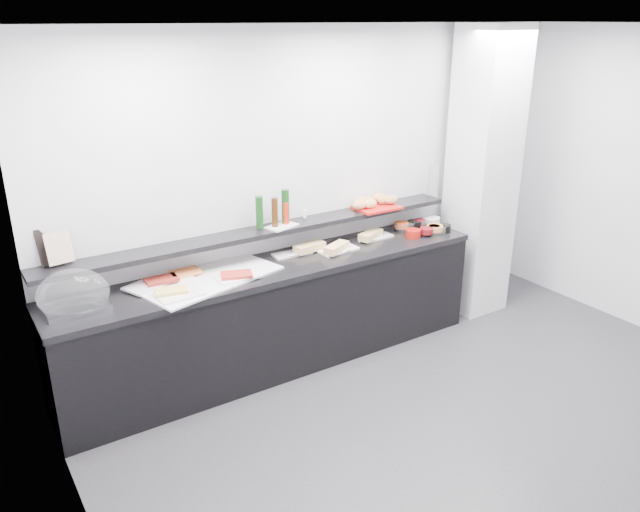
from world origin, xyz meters
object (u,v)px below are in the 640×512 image
cloche_base (76,308)px  carafe (433,181)px  condiment_tray (282,226)px  bread_tray (377,208)px  sandwich_plate_mid (339,250)px  framed_print (53,245)px

cloche_base → carafe: 3.36m
cloche_base → carafe: carafe is taller
condiment_tray → bread_tray: bread_tray is taller
cloche_base → bread_tray: (2.64, 0.14, 0.24)m
cloche_base → condiment_tray: size_ratio=1.60×
sandwich_plate_mid → condiment_tray: 0.54m
sandwich_plate_mid → condiment_tray: size_ratio=1.36×
cloche_base → bread_tray: size_ratio=1.04×
bread_tray → cloche_base: bearing=-175.9°
cloche_base → framed_print: bearing=94.9°
sandwich_plate_mid → carafe: size_ratio=1.15×
sandwich_plate_mid → condiment_tray: bearing=156.2°
sandwich_plate_mid → carafe: bearing=4.9°
cloche_base → condiment_tray: (1.67, 0.14, 0.24)m
condiment_tray → cloche_base: bearing=169.1°
sandwich_plate_mid → framed_print: 2.21m
condiment_tray → carafe: (1.66, 0.03, 0.14)m
cloche_base → condiment_tray: condiment_tray is taller
sandwich_plate_mid → bread_tray: (0.51, 0.16, 0.25)m
cloche_base → condiment_tray: bearing=3.2°
sandwich_plate_mid → condiment_tray: condiment_tray is taller
framed_print → condiment_tray: bearing=-20.0°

